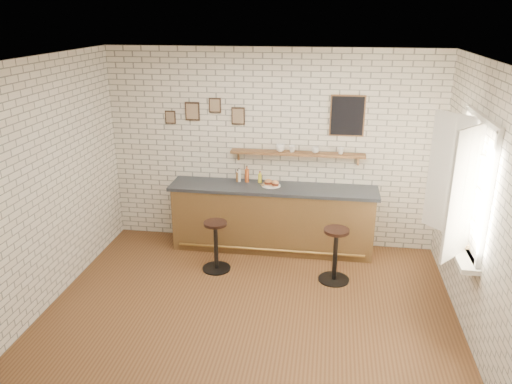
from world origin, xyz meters
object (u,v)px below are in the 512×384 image
bitters_bottle_brown (238,177)px  bar_stool_left (216,244)px  ciabatta_sandwich (272,183)px  bar_counter (273,218)px  shelf_cup_d (341,151)px  book_lower (457,244)px  shelf_cup_c (315,150)px  sandwich_plate (271,186)px  bitters_bottle_white (239,176)px  bar_stool_right (335,253)px  condiment_bottle_yellow (260,178)px  shelf_cup_a (280,148)px  bitters_bottle_amber (247,175)px  book_upper (457,242)px  shelf_cup_b (292,149)px

bitters_bottle_brown → bar_stool_left: 1.19m
ciabatta_sandwich → bar_counter: bearing=-53.0°
shelf_cup_d → book_lower: size_ratio=0.41×
shelf_cup_c → sandwich_plate: bearing=117.7°
bitters_bottle_white → book_lower: 3.29m
bitters_bottle_white → bar_stool_right: 1.93m
book_lower → condiment_bottle_yellow: bearing=145.9°
shelf_cup_a → book_lower: size_ratio=0.59×
shelf_cup_c → shelf_cup_d: bearing=-77.4°
ciabatta_sandwich → condiment_bottle_yellow: condiment_bottle_yellow is taller
bar_counter → bitters_bottle_amber: size_ratio=11.94×
shelf_cup_d → book_upper: bearing=-52.6°
bitters_bottle_white → sandwich_plate: bearing=-14.4°
sandwich_plate → shelf_cup_c: (0.63, 0.17, 0.53)m
condiment_bottle_yellow → shelf_cup_d: bearing=1.9°
bitters_bottle_amber → bar_stool_right: bearing=-36.5°
bitters_bottle_brown → shelf_cup_d: bearing=1.5°
bitters_bottle_amber → book_upper: bearing=-30.5°
book_lower → bar_stool_left: bearing=165.9°
bar_stool_right → shelf_cup_d: size_ratio=7.93×
bar_stool_left → book_upper: 3.15m
bar_stool_right → shelf_cup_c: 1.59m
book_upper → bar_counter: bearing=148.7°
bitters_bottle_brown → bar_stool_right: 1.94m
condiment_bottle_yellow → shelf_cup_c: shelf_cup_c is taller
ciabatta_sandwich → bar_stool_right: ciabatta_sandwich is taller
bitters_bottle_amber → shelf_cup_c: bearing=2.2°
condiment_bottle_yellow → shelf_cup_b: 0.67m
ciabatta_sandwich → bar_stool_left: bearing=-129.9°
bitters_bottle_brown → bitters_bottle_amber: (0.14, 0.00, 0.03)m
sandwich_plate → shelf_cup_d: (1.00, 0.17, 0.53)m
shelf_cup_a → bar_stool_left: bearing=-130.8°
shelf_cup_c → book_lower: 2.47m
book_upper → shelf_cup_c: bearing=136.9°
bar_stool_left → sandwich_plate: bearing=50.5°
shelf_cup_d → book_upper: size_ratio=0.42×
book_upper → sandwich_plate: bearing=148.6°
book_upper → ciabatta_sandwich: bearing=148.5°
ciabatta_sandwich → condiment_bottle_yellow: size_ratio=1.49×
bitters_bottle_brown → book_lower: bitters_bottle_brown is taller
bitters_bottle_amber → shelf_cup_c: shelf_cup_c is taller
bitters_bottle_white → condiment_bottle_yellow: 0.32m
bitters_bottle_white → book_upper: bitters_bottle_white is taller
condiment_bottle_yellow → shelf_cup_a: size_ratio=1.29×
shelf_cup_a → shelf_cup_d: shelf_cup_a is taller
bitters_bottle_white → shelf_cup_b: size_ratio=2.07×
bitters_bottle_amber → bar_stool_left: 1.23m
shelf_cup_b → condiment_bottle_yellow: bearing=106.1°
bar_stool_right → shelf_cup_c: size_ratio=6.71×
bitters_bottle_amber → bar_stool_left: bearing=-106.8°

